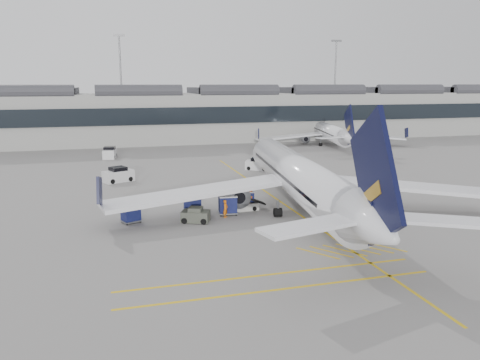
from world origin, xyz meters
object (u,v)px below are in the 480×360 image
object	(u,v)px
baggage_cart_a	(192,203)
ramp_agent_b	(250,200)
belt_loader	(238,205)
pushback_tug	(196,215)
ramp_agent_a	(225,209)
airliner_main	(301,178)

from	to	relation	value
baggage_cart_a	ramp_agent_b	size ratio (longest dim) A/B	1.04
baggage_cart_a	belt_loader	bearing A→B (deg)	2.49
belt_loader	pushback_tug	bearing A→B (deg)	-152.14
baggage_cart_a	ramp_agent_b	bearing A→B (deg)	5.93
baggage_cart_a	pushback_tug	distance (m)	3.41
belt_loader	baggage_cart_a	xyz separation A→B (m)	(-4.84, 0.29, 0.50)
ramp_agent_b	pushback_tug	bearing A→B (deg)	-12.90
ramp_agent_a	pushback_tug	bearing A→B (deg)	140.80
baggage_cart_a	ramp_agent_a	bearing A→B (deg)	-35.88
baggage_cart_a	ramp_agent_a	xyz separation A→B (m)	(2.92, -2.62, -0.19)
belt_loader	ramp_agent_b	world-z (taller)	belt_loader
airliner_main	baggage_cart_a	world-z (taller)	airliner_main
baggage_cart_a	ramp_agent_a	world-z (taller)	baggage_cart_a
airliner_main	ramp_agent_b	bearing A→B (deg)	164.30
belt_loader	ramp_agent_b	size ratio (longest dim) A/B	2.51
ramp_agent_b	pushback_tug	size ratio (longest dim) A/B	0.66
belt_loader	ramp_agent_a	bearing A→B (deg)	-132.67
ramp_agent_a	ramp_agent_b	distance (m)	4.31
airliner_main	ramp_agent_b	world-z (taller)	airliner_main
airliner_main	belt_loader	bearing A→B (deg)	171.80
ramp_agent_a	ramp_agent_b	world-z (taller)	ramp_agent_b
baggage_cart_a	airliner_main	bearing A→B (deg)	-4.69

